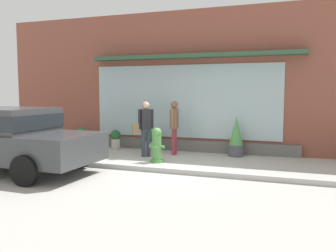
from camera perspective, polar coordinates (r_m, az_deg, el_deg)
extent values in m
plane|color=#B2AFA8|center=(9.05, -1.36, -6.87)|extent=(60.00, 60.00, 0.00)
cube|color=#B2B2AD|center=(8.86, -1.84, -6.75)|extent=(14.00, 0.24, 0.12)
cube|color=brown|center=(11.88, 4.31, 6.98)|extent=(14.00, 0.36, 4.50)
cube|color=#9EB7BC|center=(11.79, 2.45, 3.87)|extent=(6.19, 0.03, 2.34)
cube|color=#2D5138|center=(11.59, 3.86, 10.86)|extent=(6.79, 0.56, 0.12)
cube|color=#605E59|center=(11.80, 3.94, -3.10)|extent=(6.59, 0.20, 0.36)
cylinder|color=#4C8C47|center=(10.02, -1.76, -5.49)|extent=(0.38, 0.38, 0.06)
cylinder|color=#4C8C47|center=(9.95, -1.77, -3.41)|extent=(0.25, 0.25, 0.68)
sphere|color=#4C8C47|center=(9.90, -1.78, -1.04)|extent=(0.28, 0.28, 0.28)
cylinder|color=#4C8C47|center=(10.01, -2.65, -3.17)|extent=(0.10, 0.09, 0.09)
cylinder|color=#4C8C47|center=(9.89, -0.88, -3.27)|extent=(0.10, 0.09, 0.09)
cylinder|color=#4C8C47|center=(9.80, -2.13, -3.35)|extent=(0.09, 0.10, 0.09)
cylinder|color=#333847|center=(10.78, -3.85, -2.72)|extent=(0.12, 0.12, 0.80)
cylinder|color=#333847|center=(10.82, -3.07, -2.69)|extent=(0.12, 0.12, 0.80)
cube|color=#232328|center=(10.72, -3.48, 1.02)|extent=(0.35, 0.33, 0.60)
sphere|color=tan|center=(10.70, -3.49, 3.24)|extent=(0.22, 0.22, 0.22)
cylinder|color=#232328|center=(10.67, -4.49, 1.07)|extent=(0.08, 0.08, 0.57)
cylinder|color=#232328|center=(10.77, -2.49, 1.12)|extent=(0.08, 0.08, 0.57)
cube|color=#846647|center=(10.69, -4.97, -0.35)|extent=(0.25, 0.23, 0.28)
cylinder|color=#8E333D|center=(11.20, 1.09, -2.39)|extent=(0.12, 0.12, 0.80)
cylinder|color=#8E333D|center=(11.05, 0.86, -2.50)|extent=(0.12, 0.12, 0.80)
cube|color=brown|center=(11.05, 0.98, 1.17)|extent=(0.22, 0.32, 0.60)
sphere|color=brown|center=(11.03, 0.99, 3.33)|extent=(0.22, 0.22, 0.22)
cylinder|color=brown|center=(11.24, 1.26, 1.32)|extent=(0.08, 0.08, 0.57)
cylinder|color=brown|center=(10.85, 0.69, 1.18)|extent=(0.08, 0.08, 0.57)
cube|color=#383A3D|center=(9.60, -23.99, -2.72)|extent=(4.62, 1.92, 0.65)
cylinder|color=black|center=(9.45, -13.73, -4.51)|extent=(0.65, 0.19, 0.64)
cylinder|color=black|center=(8.02, -21.46, -6.51)|extent=(0.65, 0.19, 0.64)
cylinder|color=#B7B2A3|center=(13.08, -13.28, -2.62)|extent=(0.38, 0.38, 0.26)
sphere|color=#2D6B33|center=(13.04, -13.32, -1.23)|extent=(0.45, 0.45, 0.45)
cylinder|color=#4C4C51|center=(11.07, 10.57, -3.79)|extent=(0.45, 0.45, 0.34)
cone|color=#4C934C|center=(10.99, 10.63, -0.70)|extent=(0.40, 0.40, 0.86)
cylinder|color=#B7B2A3|center=(12.34, -8.18, -2.79)|extent=(0.29, 0.29, 0.35)
sphere|color=#23562D|center=(12.30, -8.20, -1.43)|extent=(0.35, 0.35, 0.35)
sphere|color=white|center=(12.34, -8.43, -1.23)|extent=(0.07, 0.07, 0.07)
sphere|color=#B266B7|center=(12.33, -7.74, -1.25)|extent=(0.08, 0.08, 0.08)
cylinder|color=#B7B2A3|center=(11.71, -2.76, -3.22)|extent=(0.35, 0.35, 0.33)
sphere|color=#2D6B33|center=(11.67, -2.76, -1.71)|extent=(0.41, 0.41, 0.41)
sphere|color=#E5C64C|center=(11.73, -2.82, -1.09)|extent=(0.11, 0.11, 0.11)
sphere|color=#B266B7|center=(11.71, -3.18, -1.36)|extent=(0.10, 0.10, 0.10)
sphere|color=#DB4C7A|center=(11.67, -3.33, -1.37)|extent=(0.09, 0.09, 0.09)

